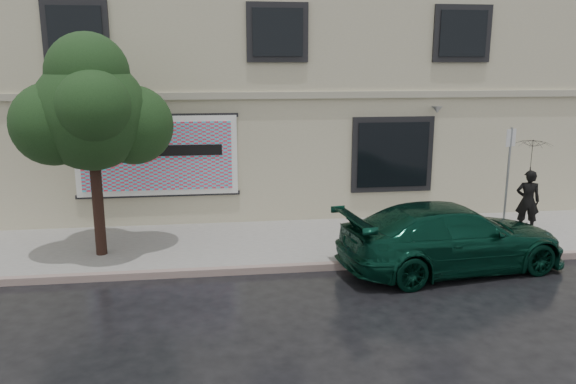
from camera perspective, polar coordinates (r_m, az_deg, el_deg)
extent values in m
plane|color=black|center=(11.02, 1.94, -10.83)|extent=(90.00, 90.00, 0.00)
cube|color=#9D9B94|center=(13.99, -0.22, -5.18)|extent=(20.00, 3.50, 0.15)
cube|color=gray|center=(12.36, 0.81, -7.71)|extent=(20.00, 0.18, 0.16)
cube|color=#BBB496|center=(19.03, -2.43, 10.19)|extent=(20.00, 8.00, 7.00)
cube|color=#9E9984|center=(15.01, -1.06, 9.80)|extent=(20.00, 0.12, 0.18)
cube|color=black|center=(15.87, 10.55, 3.76)|extent=(2.30, 0.10, 2.10)
cube|color=black|center=(15.81, 10.62, 3.73)|extent=(2.00, 0.05, 1.80)
cube|color=black|center=(15.22, -20.82, 15.05)|extent=(1.30, 0.05, 1.20)
cube|color=black|center=(14.94, -1.06, 15.92)|extent=(1.30, 0.05, 1.20)
cube|color=black|center=(16.28, 17.38, 15.12)|extent=(1.30, 0.05, 1.20)
cube|color=white|center=(15.14, -13.18, 3.57)|extent=(4.20, 0.06, 2.10)
cube|color=#E8334E|center=(15.10, -13.19, 3.55)|extent=(3.90, 0.04, 1.80)
cube|color=black|center=(15.37, -12.96, -0.27)|extent=(4.30, 0.10, 0.10)
cube|color=black|center=(15.03, -13.37, 7.54)|extent=(4.30, 0.10, 0.10)
cube|color=black|center=(15.04, -13.23, 4.09)|extent=(3.40, 0.02, 0.28)
imported|color=black|center=(12.79, 16.31, -4.42)|extent=(5.31, 2.96, 1.46)
imported|color=black|center=(15.74, 23.17, -0.84)|extent=(0.69, 0.58, 1.62)
imported|color=black|center=(15.52, 23.56, 3.41)|extent=(1.02, 1.02, 0.74)
cylinder|color=black|center=(13.37, -18.72, -1.38)|extent=(0.25, 0.25, 2.27)
sphere|color=black|center=(13.03, -19.39, 7.50)|extent=(2.47, 2.47, 2.47)
cylinder|color=gray|center=(15.33, 21.37, 1.08)|extent=(0.06, 0.06, 2.72)
cube|color=silver|center=(15.16, 21.72, 5.14)|extent=(0.32, 0.15, 0.44)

